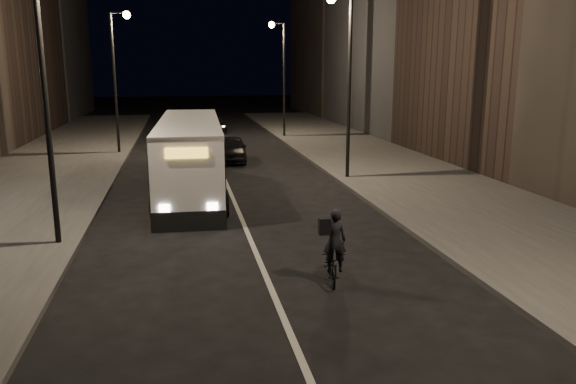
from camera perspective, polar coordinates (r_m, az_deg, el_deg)
name	(u,v)px	position (r m, az deg, el deg)	size (l,w,h in m)	color
ground	(269,284)	(13.84, -1.93, -9.34)	(180.00, 180.00, 0.00)	black
sidewalk_right	(390,169)	(29.11, 10.35, 2.35)	(7.00, 70.00, 0.16)	#3B3B38
sidewalk_left	(36,181)	(27.93, -24.24, 1.00)	(7.00, 70.00, 0.16)	#3B3B38
streetlight_right_mid	(344,62)	(25.74, 5.71, 12.99)	(1.20, 0.44, 8.12)	black
streetlight_right_far	(280,64)	(41.33, -0.77, 12.90)	(1.20, 0.44, 8.12)	black
streetlight_left_near	(52,60)	(17.01, -22.85, 12.30)	(1.20, 0.44, 8.12)	black
streetlight_left_far	(118,63)	(34.84, -16.87, 12.42)	(1.20, 0.44, 8.12)	black
city_bus	(190,154)	(23.48, -9.91, 3.84)	(3.00, 11.42, 3.05)	white
cyclist_on_bicycle	(333,257)	(13.82, 4.56, -6.62)	(0.83, 1.71, 1.88)	black
car_near	(231,149)	(31.44, -5.77, 4.39)	(1.65, 4.09, 1.39)	black
car_mid	(195,128)	(42.55, -9.47, 6.39)	(1.41, 4.06, 1.34)	#303032
car_far	(215,125)	(45.88, -7.47, 6.80)	(1.66, 4.09, 1.19)	black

